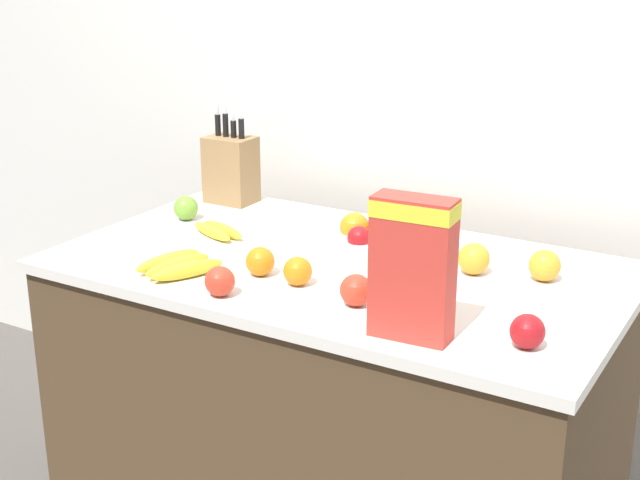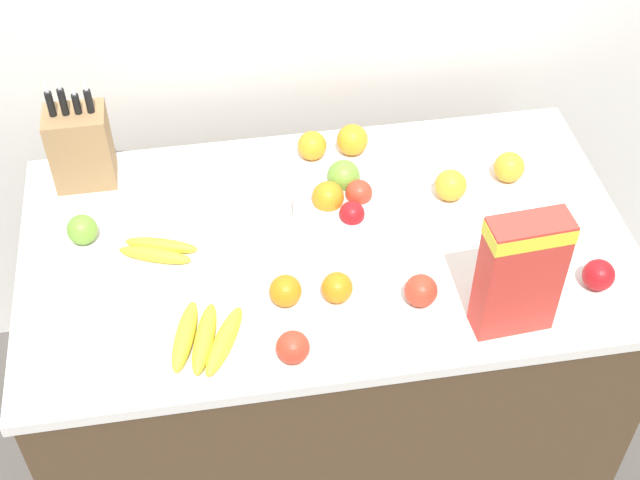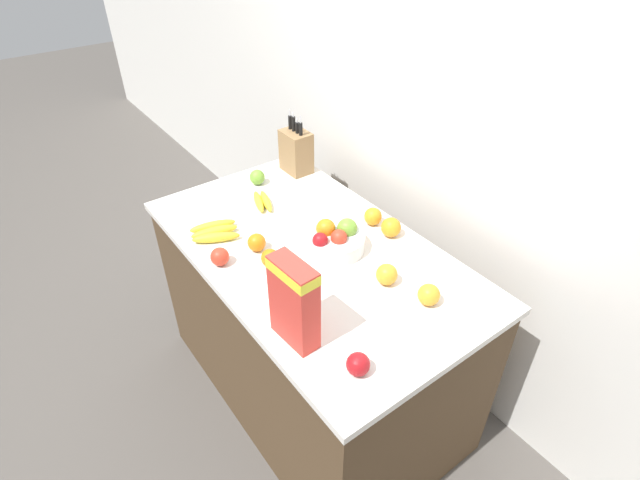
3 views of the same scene
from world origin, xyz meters
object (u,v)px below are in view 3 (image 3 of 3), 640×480
Objects in this scene: apple_leftmost at (288,288)px; orange_back_center at (391,227)px; apple_by_knife_block at (220,257)px; orange_mid_right at (373,216)px; orange_front_center at (270,258)px; apple_rear at (358,364)px; orange_front_right at (257,242)px; cereal_box at (294,300)px; apple_near_bananas at (257,177)px; banana_bunch_right at (262,201)px; banana_bunch_left at (214,232)px; knife_block at (296,151)px; orange_near_bowl at (387,274)px; fruit_bowl at (334,239)px; orange_mid_left at (429,295)px.

apple_leftmost is 0.55m from orange_back_center.
orange_mid_right is at bearing 77.59° from apple_by_knife_block.
apple_by_knife_block is at bearing -128.70° from orange_front_center.
orange_mid_right is at bearing 87.44° from orange_front_center.
orange_front_right is at bearing 174.55° from apple_rear.
cereal_box is 4.19× the size of apple_near_bananas.
orange_back_center is (0.53, 0.31, 0.02)m from banana_bunch_right.
orange_mid_right is at bearing 60.92° from banana_bunch_left.
knife_block is at bearing 119.12° from banana_bunch_right.
apple_leftmost is 0.93× the size of orange_near_bowl.
apple_near_bananas is at bearing -159.38° from orange_mid_right.
fruit_bowl is 0.45m from apple_by_knife_block.
apple_leftmost reaches higher than orange_front_right.
apple_leftmost is 1.05× the size of orange_front_center.
apple_near_bananas is (-0.18, 0.08, 0.02)m from banana_bunch_right.
cereal_box is at bearing -52.55° from fruit_bowl.
apple_rear is 0.93× the size of orange_mid_left.
fruit_bowl is 0.63m from apple_near_bananas.
apple_near_bananas is at bearing 149.01° from orange_front_right.
orange_mid_left is at bearing 37.64° from apple_by_knife_block.
banana_bunch_left is 0.45m from apple_near_bananas.
knife_block is 3.73× the size of orange_back_center.
fruit_bowl reaches higher than apple_leftmost.
cereal_box reaches higher than fruit_bowl.
fruit_bowl is 3.06× the size of orange_near_bowl.
fruit_bowl is 0.24m from orange_mid_right.
fruit_bowl is at bearing 7.67° from banana_bunch_right.
apple_leftmost is at bearing -36.30° from knife_block.
cereal_box is 3.99× the size of orange_mid_right.
fruit_bowl is 3.35× the size of apple_rear.
orange_near_bowl reaches higher than apple_leftmost.
apple_rear is at bearing 1.61° from banana_bunch_left.
banana_bunch_right is (-0.46, -0.06, -0.03)m from fruit_bowl.
apple_rear is (1.16, -0.57, -0.07)m from knife_block.
orange_mid_right is at bearing 20.62° from apple_near_bananas.
apple_rear is 1.21m from apple_near_bananas.
knife_block is 0.24m from apple_near_bananas.
orange_near_bowl reaches higher than apple_near_bananas.
orange_mid_right reaches higher than apple_by_knife_block.
apple_by_knife_block is (-0.49, -0.02, -0.13)m from cereal_box.
orange_front_center is at bearing 167.38° from apple_leftmost.
fruit_bowl reaches higher than orange_back_center.
banana_bunch_left is 3.02× the size of orange_front_right.
cereal_box is 0.41m from orange_front_center.
knife_block is 0.68m from orange_front_right.
orange_mid_left is at bearing 33.30° from orange_front_center.
cereal_box is at bearing -16.31° from orange_front_right.
orange_front_center is 0.45m from orange_near_bowl.
fruit_bowl is (0.63, -0.25, -0.06)m from knife_block.
apple_by_knife_block is at bearing -20.27° from banana_bunch_left.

